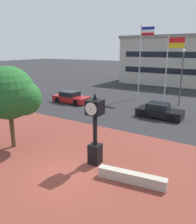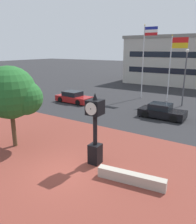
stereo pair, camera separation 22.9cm
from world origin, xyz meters
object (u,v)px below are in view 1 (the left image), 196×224
at_px(street_clock, 95,129).
at_px(street_lamp_post, 182,71).
at_px(car_street_mid, 71,98).
at_px(car_street_far, 159,111).
at_px(plaza_tree, 12,94).
at_px(flagpole_primary, 141,56).
at_px(flagpole_secondary, 169,61).

relative_size(street_clock, street_lamp_post, 0.65).
xyz_separation_m(car_street_mid, car_street_far, (10.45, -0.36, -0.00)).
distance_m(plaza_tree, flagpole_primary, 18.12).
relative_size(street_clock, flagpole_secondary, 0.52).
bearing_deg(car_street_far, plaza_tree, -27.20).
bearing_deg(flagpole_secondary, car_street_mid, -144.20).
height_order(street_clock, flagpole_primary, flagpole_primary).
height_order(street_clock, street_lamp_post, street_lamp_post).
xyz_separation_m(street_clock, car_street_mid, (-10.19, 10.62, -1.40)).
bearing_deg(plaza_tree, car_street_mid, 112.82).
bearing_deg(plaza_tree, flagpole_primary, 87.08).
bearing_deg(street_clock, car_street_mid, 131.58).
bearing_deg(flagpole_secondary, car_street_far, -79.09).
bearing_deg(street_lamp_post, flagpole_secondary, 141.40).
bearing_deg(plaza_tree, car_street_far, 63.07).
distance_m(plaza_tree, flagpole_secondary, 18.56).
height_order(street_clock, car_street_far, street_clock).
bearing_deg(car_street_far, street_clock, -1.67).
bearing_deg(car_street_mid, plaza_tree, 24.56).
bearing_deg(plaza_tree, street_lamp_post, 69.86).
bearing_deg(car_street_mid, street_lamp_post, 117.00).
bearing_deg(flagpole_primary, street_clock, -75.45).
relative_size(plaza_tree, flagpole_secondary, 0.68).
xyz_separation_m(street_clock, street_lamp_post, (0.70, 15.76, 1.73)).
xyz_separation_m(plaza_tree, street_lamp_post, (6.08, 16.58, 0.32)).
bearing_deg(car_street_mid, street_clock, 45.57).
distance_m(car_street_far, street_lamp_post, 6.34).
distance_m(street_clock, plaza_tree, 5.62).
height_order(car_street_mid, flagpole_primary, flagpole_primary).
xyz_separation_m(car_street_mid, flagpole_primary, (5.73, 6.57, 4.60)).
bearing_deg(car_street_far, flagpole_primary, -146.04).
bearing_deg(car_street_far, flagpole_secondary, -169.36).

